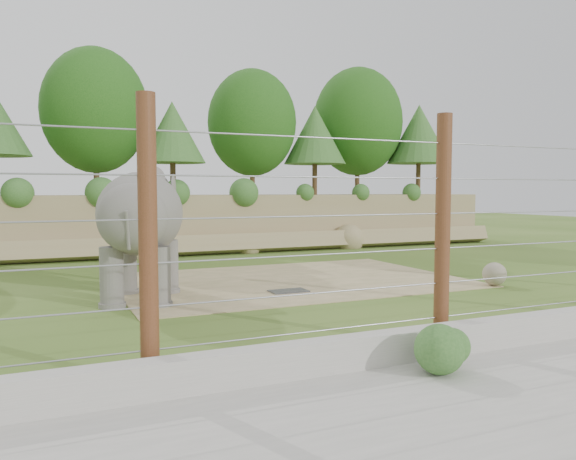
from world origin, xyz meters
name	(u,v)px	position (x,y,z in m)	size (l,w,h in m)	color
ground	(321,300)	(0.00, 0.00, 0.00)	(90.00, 90.00, 0.00)	#3D5D1B
back_embankment	(203,163)	(0.59, 12.68, 3.97)	(30.00, 5.52, 8.77)	#988458
dirt_patch	(290,280)	(0.50, 3.00, 0.01)	(10.00, 7.00, 0.02)	#918656
drain_grate	(289,291)	(-0.33, 1.24, 0.04)	(1.00, 0.60, 0.03)	#262628
elephant	(141,233)	(-4.05, 1.79, 1.65)	(1.74, 4.07, 3.29)	#5F5B56
stone_ball	(494,274)	(5.34, -0.30, 0.35)	(0.66, 0.66, 0.66)	gray
retaining_wall	(460,338)	(0.00, -5.00, 0.25)	(26.00, 0.35, 0.50)	#A7A39B
walkway	(563,391)	(0.00, -7.00, 0.01)	(26.00, 4.00, 0.01)	#A7A39B
barrier_fence	(443,231)	(0.00, -4.50, 2.00)	(20.26, 0.26, 4.00)	#512E15
walkway_shrub	(445,349)	(-1.00, -5.80, 0.38)	(0.75, 0.75, 0.75)	#316126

